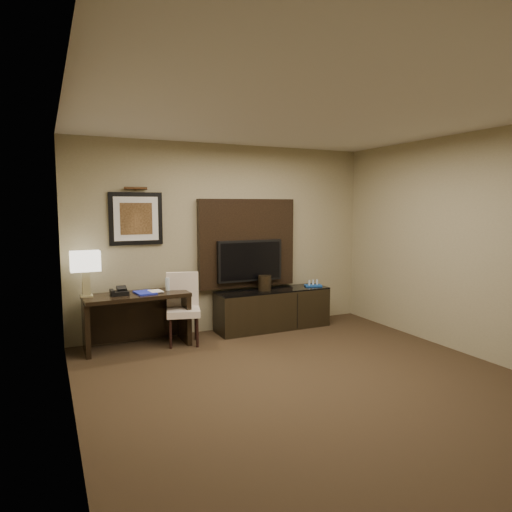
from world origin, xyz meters
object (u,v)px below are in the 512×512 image
credenza (273,309)px  desk_chair (183,311)px  minibar_tray (313,283)px  tv (250,261)px  desk_phone (120,291)px  table_lamp (86,275)px  desk (137,320)px  ice_bucket (265,283)px  water_bottle (167,284)px

credenza → desk_chair: bearing=-173.1°
desk_chair → minibar_tray: 2.12m
tv → desk_phone: (-1.89, -0.18, -0.27)m
table_lamp → desk_phone: size_ratio=2.52×
credenza → desk: bearing=-179.1°
desk_chair → desk_phone: size_ratio=4.17×
credenza → desk_chair: size_ratio=1.93×
tv → desk_chair: 1.29m
ice_bucket → minibar_tray: 0.83m
tv → table_lamp: 2.28m
tv → table_lamp: size_ratio=1.87×
credenza → minibar_tray: bearing=-1.6°
credenza → desk_phone: desk_phone is taller
desk_chair → ice_bucket: size_ratio=4.09×
tv → ice_bucket: tv is taller
water_bottle → ice_bucket: size_ratio=0.78×
desk_phone → water_bottle: 0.63m
desk → tv: size_ratio=1.30×
tv → minibar_tray: tv is taller
desk_phone → ice_bucket: 2.06m
tv → minibar_tray: 1.08m
credenza → tv: size_ratio=1.71×
tv → minibar_tray: (1.00, -0.15, -0.38)m
credenza → desk_chair: (-1.42, -0.19, 0.15)m
table_lamp → water_bottle: size_ratio=3.15×
credenza → ice_bucket: (-0.14, -0.01, 0.40)m
desk → credenza: bearing=-1.1°
desk → table_lamp: bearing=170.6°
minibar_tray → table_lamp: bearing=179.4°
table_lamp → credenza: bearing=-0.5°
credenza → table_lamp: size_ratio=3.20×
desk_phone → minibar_tray: bearing=-0.3°
desk_phone → tv: bearing=4.6°
credenza → minibar_tray: minibar_tray is taller
table_lamp → ice_bucket: size_ratio=2.47×
credenza → table_lamp: table_lamp is taller
credenza → tv: (-0.31, 0.14, 0.72)m
table_lamp → desk_chair: bearing=-10.1°
desk → minibar_tray: desk is taller
water_bottle → desk_phone: bearing=-174.5°
desk → ice_bucket: ice_bucket is taller
desk → table_lamp: 0.86m
ice_bucket → desk_phone: bearing=-179.0°
water_bottle → desk_chair: bearing=-53.2°
ice_bucket → minibar_tray: (0.83, -0.01, -0.06)m
desk_chair → water_bottle: bearing=141.1°
desk → ice_bucket: size_ratio=6.01×
credenza → minibar_tray: size_ratio=6.68×
desk_phone → ice_bucket: bearing=0.1°
credenza → water_bottle: 1.64m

